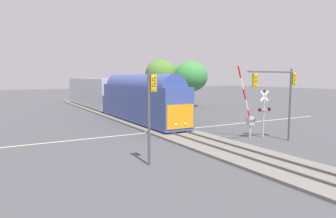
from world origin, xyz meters
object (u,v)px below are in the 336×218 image
object	(u,v)px
commuter_train	(112,94)
traffic_signal_far_side	(175,88)
traffic_signal_near_left	(151,102)
traffic_signal_near_right	(280,87)
crossing_signal_mast	(264,108)
oak_far_right	(161,74)
crossing_gate_near	(249,115)
maple_right_background	(191,77)

from	to	relation	value
commuter_train	traffic_signal_far_side	bearing A→B (deg)	-49.20
traffic_signal_near_left	traffic_signal_near_right	world-z (taller)	traffic_signal_near_right
crossing_signal_mast	oak_far_right	bearing A→B (deg)	79.89
traffic_signal_far_side	traffic_signal_near_left	size ratio (longest dim) A/B	0.99
commuter_train	crossing_gate_near	xyz separation A→B (m)	(4.58, -21.99, -0.83)
crossing_signal_mast	maple_right_background	distance (m)	26.52
traffic_signal_far_side	traffic_signal_near_right	world-z (taller)	traffic_signal_near_right
oak_far_right	commuter_train	bearing A→B (deg)	-154.58
crossing_gate_near	oak_far_right	distance (m)	27.91
crossing_gate_near	traffic_signal_near_right	size ratio (longest dim) A/B	1.05
commuter_train	maple_right_background	bearing A→B (deg)	8.24
commuter_train	crossing_signal_mast	size ratio (longest dim) A/B	9.54
commuter_train	traffic_signal_near_left	xyz separation A→B (m)	(-6.23, -25.04, 0.96)
commuter_train	crossing_gate_near	size ratio (longest dim) A/B	6.49
maple_right_background	traffic_signal_near_left	bearing A→B (deg)	-127.66
crossing_gate_near	traffic_signal_near_left	world-z (taller)	crossing_gate_near
commuter_train	traffic_signal_near_left	world-z (taller)	traffic_signal_near_left
traffic_signal_far_side	traffic_signal_near_right	size ratio (longest dim) A/B	0.95
commuter_train	oak_far_right	distance (m)	12.03
traffic_signal_near_right	oak_far_right	xyz separation A→B (m)	(5.38, 29.54, 1.17)
crossing_signal_mast	commuter_train	bearing A→B (deg)	103.99
crossing_gate_near	crossing_signal_mast	world-z (taller)	crossing_gate_near
oak_far_right	crossing_gate_near	bearing A→B (deg)	-102.51
crossing_gate_near	oak_far_right	bearing A→B (deg)	77.49
crossing_signal_mast	traffic_signal_near_left	bearing A→B (deg)	-168.51
commuter_train	maple_right_background	world-z (taller)	maple_right_background
commuter_train	crossing_signal_mast	distance (m)	23.32
crossing_signal_mast	traffic_signal_near_right	world-z (taller)	traffic_signal_near_right
maple_right_background	commuter_train	bearing A→B (deg)	-171.76
crossing_signal_mast	traffic_signal_near_left	world-z (taller)	traffic_signal_near_left
commuter_train	traffic_signal_near_right	xyz separation A→B (m)	(5.19, -24.52, 1.62)
crossing_signal_mast	oak_far_right	xyz separation A→B (m)	(4.93, 27.65, 3.05)
traffic_signal_near_left	maple_right_background	bearing A→B (deg)	52.34
crossing_signal_mast	traffic_signal_far_side	bearing A→B (deg)	88.12
traffic_signal_near_left	commuter_train	bearing A→B (deg)	76.02
traffic_signal_near_right	oak_far_right	world-z (taller)	oak_far_right
traffic_signal_near_left	maple_right_background	xyz separation A→B (m)	(20.98, 27.18, 1.47)
maple_right_background	oak_far_right	bearing A→B (deg)	145.31
maple_right_background	traffic_signal_near_right	bearing A→B (deg)	-109.71
crossing_signal_mast	maple_right_background	world-z (taller)	maple_right_background
commuter_train	traffic_signal_far_side	xyz separation A→B (m)	(6.15, -7.12, 0.92)
commuter_train	traffic_signal_near_left	distance (m)	25.83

